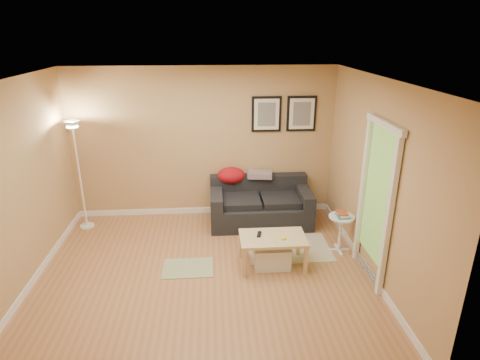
{
  "coord_description": "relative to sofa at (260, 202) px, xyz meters",
  "views": [
    {
      "loc": [
        0.15,
        -4.66,
        3.14
      ],
      "look_at": [
        0.55,
        0.85,
        1.05
      ],
      "focal_mm": 29.9,
      "sensor_mm": 36.0,
      "label": 1
    }
  ],
  "objects": [
    {
      "name": "red_throw",
      "position": [
        -0.48,
        0.29,
        0.4
      ],
      "size": [
        0.48,
        0.36,
        0.28
      ],
      "primitive_type": null,
      "color": "#B31021",
      "rests_on": "sofa"
    },
    {
      "name": "framed_print_left",
      "position": [
        0.13,
        0.45,
        1.43
      ],
      "size": [
        0.5,
        0.04,
        0.6
      ],
      "primitive_type": null,
      "color": "black",
      "rests_on": "wall_back"
    },
    {
      "name": "ceiling",
      "position": [
        -0.95,
        -1.53,
        2.23
      ],
      "size": [
        4.5,
        4.5,
        0.0
      ],
      "primitive_type": "plane",
      "rotation": [
        3.14,
        0.0,
        0.0
      ],
      "color": "white",
      "rests_on": "wall_back"
    },
    {
      "name": "wall_left",
      "position": [
        -3.2,
        -1.53,
        0.92
      ],
      "size": [
        0.0,
        4.0,
        4.0
      ],
      "primitive_type": "plane",
      "rotation": [
        1.57,
        0.0,
        1.57
      ],
      "color": "tan",
      "rests_on": "ground"
    },
    {
      "name": "baseboard_back",
      "position": [
        -0.95,
        0.46,
        -0.33
      ],
      "size": [
        4.5,
        0.02,
        0.1
      ],
      "primitive_type": "cube",
      "color": "white",
      "rests_on": "ground"
    },
    {
      "name": "plaid_throw",
      "position": [
        0.02,
        0.29,
        0.41
      ],
      "size": [
        0.45,
        0.32,
        0.1
      ],
      "primitive_type": null,
      "rotation": [
        0.0,
        0.0,
        -0.14
      ],
      "color": "tan",
      "rests_on": "sofa"
    },
    {
      "name": "framed_print_right",
      "position": [
        0.73,
        0.45,
        1.43
      ],
      "size": [
        0.5,
        0.04,
        0.6
      ],
      "primitive_type": null,
      "color": "black",
      "rests_on": "wall_back"
    },
    {
      "name": "baseboard_left",
      "position": [
        -3.19,
        -1.53,
        -0.33
      ],
      "size": [
        0.02,
        4.0,
        0.1
      ],
      "primitive_type": "cube",
      "color": "white",
      "rests_on": "ground"
    },
    {
      "name": "green_runner",
      "position": [
        -1.18,
        -1.36,
        -0.37
      ],
      "size": [
        0.7,
        0.5,
        0.01
      ],
      "primitive_type": "cube",
      "color": "#668C4C",
      "rests_on": "ground"
    },
    {
      "name": "coffee_table",
      "position": [
        0.0,
        -1.36,
        -0.15
      ],
      "size": [
        1.01,
        0.73,
        0.46
      ],
      "primitive_type": null,
      "rotation": [
        0.0,
        0.0,
        -0.21
      ],
      "color": "#D3BB80",
      "rests_on": "ground"
    },
    {
      "name": "baseboard_right",
      "position": [
        1.29,
        -1.53,
        -0.33
      ],
      "size": [
        0.02,
        4.0,
        0.1
      ],
      "primitive_type": "cube",
      "color": "white",
      "rests_on": "ground"
    },
    {
      "name": "doorway",
      "position": [
        1.25,
        -1.68,
        0.65
      ],
      "size": [
        0.12,
        1.01,
        2.13
      ],
      "primitive_type": null,
      "color": "white",
      "rests_on": "ground"
    },
    {
      "name": "storage_bin",
      "position": [
        -0.01,
        -1.37,
        -0.22
      ],
      "size": [
        0.52,
        0.38,
        0.32
      ],
      "primitive_type": null,
      "color": "white",
      "rests_on": "ground"
    },
    {
      "name": "floor",
      "position": [
        -0.95,
        -1.53,
        -0.38
      ],
      "size": [
        4.5,
        4.5,
        0.0
      ],
      "primitive_type": "plane",
      "color": "#AC6E49",
      "rests_on": "ground"
    },
    {
      "name": "tape_roll",
      "position": [
        0.13,
        -1.44,
        0.1
      ],
      "size": [
        0.07,
        0.07,
        0.03
      ],
      "primitive_type": "cylinder",
      "color": "yellow",
      "rests_on": "coffee_table"
    },
    {
      "name": "wall_right",
      "position": [
        1.3,
        -1.53,
        0.92
      ],
      "size": [
        0.0,
        4.0,
        4.0
      ],
      "primitive_type": "plane",
      "rotation": [
        1.57,
        0.0,
        -1.57
      ],
      "color": "tan",
      "rests_on": "ground"
    },
    {
      "name": "area_rug",
      "position": [
        0.33,
        -0.92,
        -0.37
      ],
      "size": [
        1.25,
        0.85,
        0.01
      ],
      "primitive_type": "cube",
      "color": "beige",
      "rests_on": "ground"
    },
    {
      "name": "side_table",
      "position": [
        1.07,
        -1.03,
        -0.09
      ],
      "size": [
        0.38,
        0.38,
        0.57
      ],
      "primitive_type": null,
      "color": "white",
      "rests_on": "ground"
    },
    {
      "name": "remote_control",
      "position": [
        -0.18,
        -1.29,
        0.09
      ],
      "size": [
        0.09,
        0.17,
        0.02
      ],
      "primitive_type": "cube",
      "rotation": [
        0.0,
        0.0,
        -0.23
      ],
      "color": "black",
      "rests_on": "coffee_table"
    },
    {
      "name": "floor_lamp",
      "position": [
        -2.95,
        0.05,
        0.49
      ],
      "size": [
        0.24,
        0.24,
        1.83
      ],
      "primitive_type": null,
      "color": "white",
      "rests_on": "ground"
    },
    {
      "name": "book_stack",
      "position": [
        1.08,
        -1.04,
        0.23
      ],
      "size": [
        0.23,
        0.26,
        0.07
      ],
      "primitive_type": null,
      "rotation": [
        0.0,
        0.0,
        -0.37
      ],
      "color": "teal",
      "rests_on": "side_table"
    },
    {
      "name": "wall_back",
      "position": [
        -0.95,
        0.47,
        0.92
      ],
      "size": [
        4.5,
        0.0,
        4.5
      ],
      "primitive_type": "plane",
      "rotation": [
        1.57,
        0.0,
        0.0
      ],
      "color": "tan",
      "rests_on": "ground"
    },
    {
      "name": "wall_front",
      "position": [
        -0.95,
        -3.53,
        0.92
      ],
      "size": [
        4.5,
        0.0,
        4.5
      ],
      "primitive_type": "plane",
      "rotation": [
        -1.57,
        0.0,
        0.0
      ],
      "color": "tan",
      "rests_on": "ground"
    },
    {
      "name": "sofa",
      "position": [
        0.0,
        0.0,
        0.0
      ],
      "size": [
        1.7,
        0.9,
        0.75
      ],
      "primitive_type": null,
      "color": "black",
      "rests_on": "ground"
    }
  ]
}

